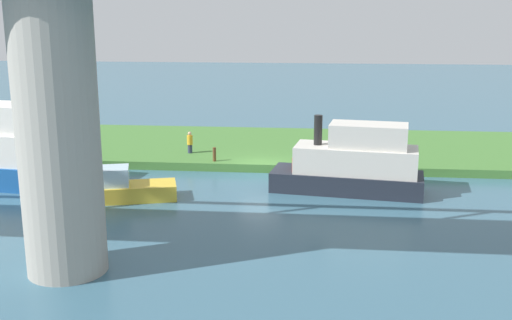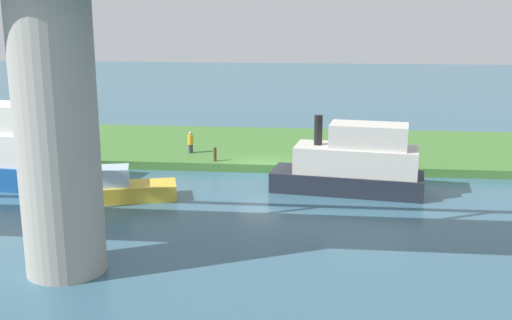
% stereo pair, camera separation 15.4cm
% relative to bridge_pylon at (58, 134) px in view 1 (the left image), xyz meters
% --- Properties ---
extents(ground_plane, '(160.00, 160.00, 0.00)m').
position_rel_bridge_pylon_xyz_m(ground_plane, '(-5.84, -14.84, -5.16)').
color(ground_plane, '#386075').
extents(grassy_bank, '(80.00, 12.00, 0.50)m').
position_rel_bridge_pylon_xyz_m(grassy_bank, '(-5.84, -20.84, -4.91)').
color(grassy_bank, '#427533').
rests_on(grassy_bank, ground).
extents(bridge_pylon, '(2.90, 2.90, 10.31)m').
position_rel_bridge_pylon_xyz_m(bridge_pylon, '(0.00, 0.00, 0.00)').
color(bridge_pylon, '#9E998E').
rests_on(bridge_pylon, ground).
extents(person_on_bank, '(0.50, 0.50, 1.39)m').
position_rel_bridge_pylon_xyz_m(person_on_bank, '(-1.01, -17.53, -3.95)').
color(person_on_bank, '#2D334C').
rests_on(person_on_bank, grassy_bank).
extents(mooring_post, '(0.20, 0.20, 0.85)m').
position_rel_bridge_pylon_xyz_m(mooring_post, '(-2.94, -15.48, -4.23)').
color(mooring_post, brown).
rests_on(mooring_post, grassy_bank).
extents(riverboat_paddlewheel, '(8.22, 3.73, 4.05)m').
position_rel_bridge_pylon_xyz_m(riverboat_paddlewheel, '(-11.00, -11.45, -3.65)').
color(riverboat_paddlewheel, '#1E232D').
rests_on(riverboat_paddlewheel, ground).
extents(houseboat_blue, '(5.48, 3.17, 1.72)m').
position_rel_bridge_pylon_xyz_m(houseboat_blue, '(0.76, -8.79, -4.54)').
color(houseboat_blue, gold).
rests_on(houseboat_blue, ground).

